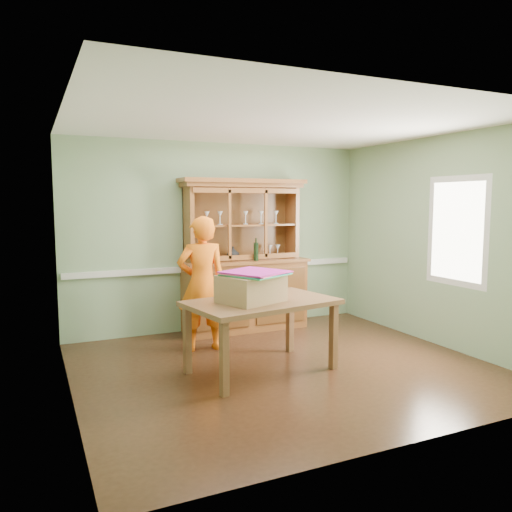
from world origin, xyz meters
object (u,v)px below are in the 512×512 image
dining_table (261,309)px  cardboard_box (251,288)px  person (202,284)px  china_hutch (244,277)px

dining_table → cardboard_box: size_ratio=2.75×
dining_table → person: (-0.34, 1.04, 0.14)m
china_hutch → dining_table: (-0.55, -1.76, -0.07)m
dining_table → person: size_ratio=1.02×
person → china_hutch: bearing=-134.2°
china_hutch → dining_table: 1.84m
china_hutch → dining_table: china_hutch is taller
dining_table → cardboard_box: (-0.14, -0.02, 0.24)m
china_hutch → person: 1.14m
cardboard_box → person: (-0.20, 1.06, -0.10)m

